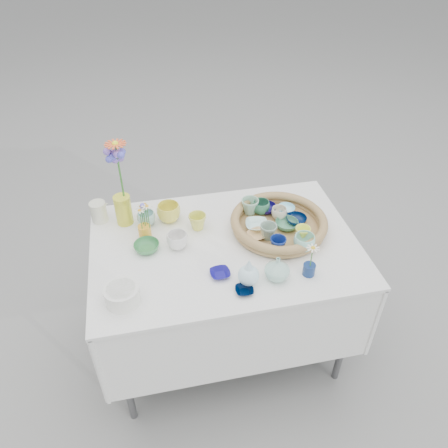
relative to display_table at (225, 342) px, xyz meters
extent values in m
plane|color=gray|center=(0.00, 0.00, 0.00)|extent=(80.00, 80.00, 0.00)
imported|color=#0F094F|center=(0.26, 0.19, 0.80)|extent=(0.12, 0.12, 0.03)
imported|color=#021338|center=(0.38, 0.07, 0.80)|extent=(0.12, 0.12, 0.03)
imported|color=#F9FF57|center=(0.36, -0.06, 0.82)|extent=(0.09, 0.09, 0.07)
imported|color=#4A8F68|center=(0.32, 0.04, 0.80)|extent=(0.12, 0.12, 0.04)
imported|color=#85A18F|center=(0.21, -0.02, 0.82)|extent=(0.09, 0.09, 0.08)
imported|color=silver|center=(0.17, 0.07, 0.80)|extent=(0.13, 0.13, 0.03)
imported|color=#91C2A4|center=(0.17, 0.19, 0.82)|extent=(0.11, 0.11, 0.08)
imported|color=beige|center=(0.30, 0.12, 0.81)|extent=(0.08, 0.08, 0.06)
imported|color=#93DFF2|center=(0.36, 0.16, 0.80)|extent=(0.09, 0.09, 0.03)
imported|color=navy|center=(0.22, -0.11, 0.82)|extent=(0.08, 0.08, 0.07)
imported|color=#DCAE71|center=(0.16, 0.00, 0.79)|extent=(0.12, 0.12, 0.02)
imported|color=#9BE8D1|center=(0.34, -0.13, 0.82)|extent=(0.13, 0.13, 0.08)
imported|color=#2F6E4F|center=(0.23, 0.18, 0.82)|extent=(0.10, 0.10, 0.07)
imported|color=#E2D74A|center=(-0.24, 0.24, 0.81)|extent=(0.15, 0.15, 0.09)
imported|color=#D8DA50|center=(-0.11, 0.14, 0.81)|extent=(0.09, 0.09, 0.08)
imported|color=#398348|center=(-0.37, 0.03, 0.78)|extent=(0.14, 0.14, 0.04)
imported|color=white|center=(-0.22, 0.02, 0.80)|extent=(0.13, 0.13, 0.08)
imported|color=navy|center=(-0.06, -0.20, 0.78)|extent=(0.09, 0.09, 0.02)
imported|color=#96C5C1|center=(-0.35, 0.23, 0.80)|extent=(0.10, 0.10, 0.07)
imported|color=black|center=(0.02, -0.32, 0.77)|extent=(0.08, 0.08, 0.02)
imported|color=#9DCFBE|center=(0.17, -0.27, 0.82)|extent=(0.13, 0.13, 0.11)
cylinder|color=navy|center=(0.32, -0.27, 0.79)|extent=(0.06, 0.06, 0.05)
cylinder|color=yellow|center=(-0.46, 0.27, 0.84)|extent=(0.09, 0.09, 0.16)
cylinder|color=#FDAF2B|center=(-0.37, 0.13, 0.80)|extent=(0.07, 0.07, 0.07)
camera|label=1|loc=(-0.33, -1.53, 2.13)|focal=35.00mm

